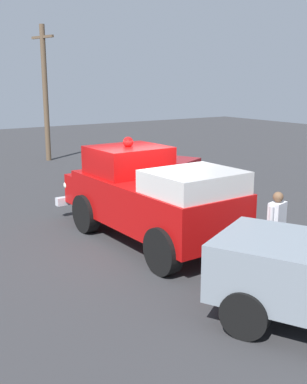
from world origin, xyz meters
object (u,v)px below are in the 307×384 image
lawn_chair_by_car (105,187)px  spectator_seated (94,186)px  lawn_chair_near_truck (93,189)px  utility_pole (45,91)px  classic_hot_rod (144,165)px  spectator_standing (276,223)px  vintage_fire_truck (148,195)px

lawn_chair_by_car → spectator_seated: size_ratio=0.79×
lawn_chair_near_truck → lawn_chair_by_car: same height
lawn_chair_near_truck → spectator_seated: (0.13, -0.03, 0.11)m
lawn_chair_near_truck → utility_pole: (-9.42, 2.19, 2.87)m
spectator_seated → utility_pole: bearing=166.9°
classic_hot_rod → utility_pole: size_ratio=0.71×
spectator_seated → spectator_standing: (6.58, 1.15, 0.27)m
classic_hot_rod → lawn_chair_by_car: classic_hot_rod is taller
classic_hot_rod → spectator_seated: bearing=-56.3°
vintage_fire_truck → spectator_seated: vintage_fire_truck is taller
vintage_fire_truck → lawn_chair_by_car: size_ratio=5.89×
vintage_fire_truck → spectator_standing: (2.96, 1.45, -0.23)m
spectator_seated → spectator_standing: bearing=9.9°
classic_hot_rod → utility_pole: (-7.32, -1.13, 2.72)m
vintage_fire_truck → spectator_seated: size_ratio=4.65×
spectator_seated → spectator_standing: 6.69m
spectator_seated → classic_hot_rod: bearing=123.7°
spectator_seated → utility_pole: 10.19m
vintage_fire_truck → lawn_chair_near_truck: bearing=175.1°
spectator_standing → utility_pole: (-16.13, 1.06, 2.50)m
lawn_chair_near_truck → lawn_chair_by_car: 0.47m
spectator_seated → lawn_chair_near_truck: bearing=166.8°
vintage_fire_truck → lawn_chair_by_car: bearing=168.2°
lawn_chair_by_car → spectator_standing: 6.80m
lawn_chair_by_car → spectator_standing: bearing=5.5°
vintage_fire_truck → spectator_seated: bearing=175.4°
spectator_seated → vintage_fire_truck: bearing=-4.6°
vintage_fire_truck → spectator_seated: 3.67m
spectator_seated → utility_pole: (-9.55, 2.22, 2.77)m
classic_hot_rod → lawn_chair_by_car: 3.51m
lawn_chair_by_car → spectator_standing: (6.76, 0.65, 0.37)m
vintage_fire_truck → lawn_chair_by_car: 3.93m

